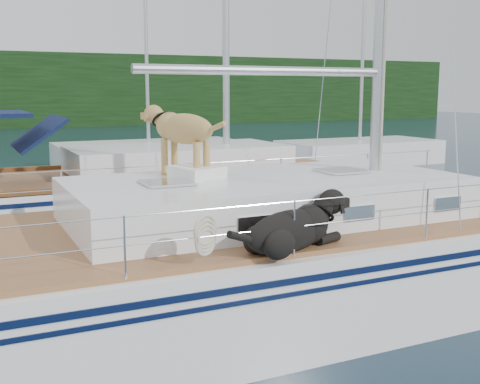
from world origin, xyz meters
TOP-DOWN VIEW (x-y plane):
  - ground at (0.00, 0.00)m, footprint 120.00×120.00m
  - main_sailboat at (0.09, -0.00)m, footprint 12.00×3.97m
  - neighbor_sailboat at (0.51, 5.79)m, footprint 11.00×3.50m
  - bg_boat_center at (4.00, 16.00)m, footprint 7.20×3.00m
  - bg_boat_east at (12.00, 13.00)m, footprint 6.40×3.00m

SIDE VIEW (x-z plane):
  - ground at x=0.00m, z-range 0.00..0.00m
  - bg_boat_center at x=4.00m, z-range -5.37..6.28m
  - bg_boat_east at x=12.00m, z-range -5.37..6.28m
  - neighbor_sailboat at x=0.51m, z-range -6.02..7.28m
  - main_sailboat at x=0.09m, z-range -6.32..7.69m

